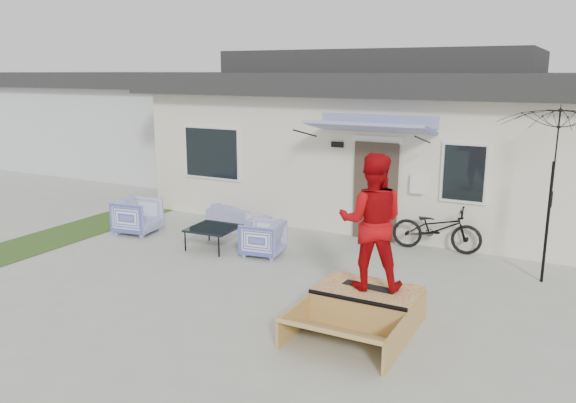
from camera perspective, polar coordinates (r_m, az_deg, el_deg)
The scene contains 13 objects.
ground at distance 9.13m, azimuth -7.05°, elevation -10.04°, with size 90.00×90.00×0.00m, color #A2A498.
grass_strip at distance 13.87m, azimuth -20.16°, elevation -2.68°, with size 1.40×8.00×0.01m, color #2B491B.
house at distance 15.72m, azimuth 9.66°, elevation 6.88°, with size 10.80×8.49×4.10m.
neighbor_house at distance 22.88m, azimuth -14.68°, elevation 8.10°, with size 8.60×7.60×3.50m.
loveseat at distance 13.31m, azimuth -5.03°, elevation -1.14°, with size 1.66×0.49×0.65m, color #3945AA.
armchair_left at distance 13.10m, azimuth -14.82°, elevation -1.26°, with size 0.84×0.79×0.87m, color #3945AA.
armchair_right at distance 11.19m, azimuth -2.54°, elevation -3.52°, with size 0.74×0.69×0.76m, color #3945AA.
coffee_table at distance 11.74m, azimuth -7.45°, elevation -3.61°, with size 0.91×0.91×0.45m, color black.
bicycle at distance 11.80m, azimuth 14.69°, elevation -2.14°, with size 0.62×1.77×1.13m, color black.
patio_umbrella at distance 10.41m, azimuth 24.89°, elevation 1.76°, with size 2.31×2.20×2.20m.
skate_ramp at distance 8.49m, azimuth 7.98°, elevation -10.14°, with size 1.44×1.92×0.48m, color #AC8343, non-canonical shape.
skateboard at distance 8.43m, azimuth 8.15°, elevation -8.38°, with size 0.79×0.20×0.05m, color black.
skater at distance 8.13m, azimuth 8.38°, elevation -1.78°, with size 0.95×0.74×1.95m, color #A7070B.
Camera 1 is at (4.86, -6.87, 3.55)m, focal length 35.53 mm.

